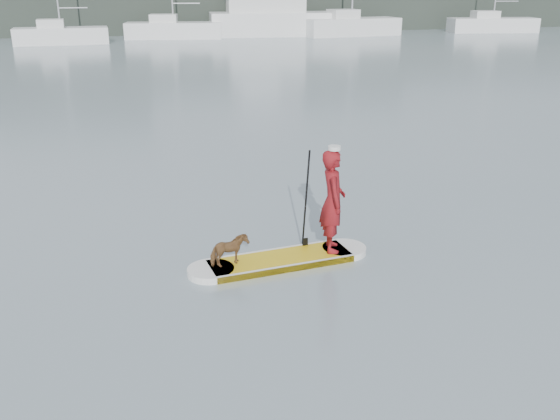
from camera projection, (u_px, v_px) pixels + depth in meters
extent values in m
plane|color=slate|center=(506.00, 269.00, 10.71)|extent=(140.00, 140.00, 0.00)
cube|color=gold|center=(280.00, 260.00, 10.92)|extent=(2.57, 1.06, 0.12)
cylinder|color=silver|center=(211.00, 271.00, 10.50)|extent=(0.80, 0.80, 0.12)
cylinder|color=silver|center=(344.00, 250.00, 11.33)|extent=(0.80, 0.80, 0.12)
cube|color=silver|center=(273.00, 252.00, 11.24)|extent=(2.49, 0.33, 0.12)
cube|color=silver|center=(288.00, 269.00, 10.59)|extent=(2.49, 0.33, 0.12)
imported|color=maroon|center=(333.00, 201.00, 10.90)|extent=(0.56, 0.74, 1.84)
cylinder|color=silver|center=(334.00, 148.00, 10.57)|extent=(0.22, 0.22, 0.07)
imported|color=#53371C|center=(229.00, 251.00, 10.49)|extent=(0.70, 0.47, 0.54)
cylinder|color=black|center=(306.00, 200.00, 11.08)|extent=(0.07, 0.30, 1.89)
cube|color=black|center=(305.00, 246.00, 11.39)|extent=(0.10, 0.03, 0.32)
cube|color=silver|center=(61.00, 36.00, 47.65)|extent=(6.97, 2.53, 1.24)
cube|color=silver|center=(50.00, 23.00, 47.14)|extent=(1.98, 1.67, 0.62)
cylinder|color=#B7B7BC|center=(73.00, 8.00, 47.23)|extent=(2.12, 0.16, 0.09)
cube|color=silver|center=(174.00, 31.00, 52.11)|extent=(8.21, 3.83, 1.32)
cube|color=silver|center=(164.00, 18.00, 51.71)|extent=(2.48, 2.08, 0.66)
cylinder|color=#B7B7BC|center=(186.00, 3.00, 51.44)|extent=(2.24, 0.50, 0.09)
cube|color=silver|center=(351.00, 27.00, 54.83)|extent=(8.80, 3.73, 1.49)
cube|color=silver|center=(343.00, 14.00, 54.15)|extent=(2.60, 2.20, 0.75)
cube|color=silver|center=(493.00, 25.00, 58.47)|extent=(8.41, 3.64, 1.29)
cube|color=silver|center=(485.00, 14.00, 58.06)|extent=(2.51, 2.02, 0.65)
cylinder|color=#B7B7BC|center=(507.00, 1.00, 57.84)|extent=(2.20, 0.44, 0.09)
cube|color=silver|center=(279.00, 24.00, 54.92)|extent=(12.36, 4.80, 1.98)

